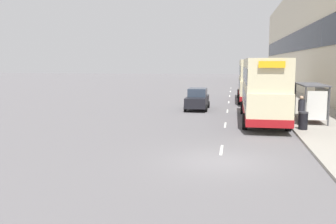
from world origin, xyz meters
The scene contains 16 objects.
ground_plane centered at (0.00, 0.00, 0.00)m, with size 220.00×220.00×0.00m, color #5B595B.
pavement centered at (6.50, 38.50, 0.07)m, with size 5.00×93.00×0.14m.
terrace_facade centered at (10.49, 38.50, 7.72)m, with size 3.10×93.00×15.45m.
lane_mark_0 centered at (0.00, 2.06, 0.01)m, with size 0.12×2.00×0.01m.
lane_mark_1 centered at (0.00, 9.13, 0.01)m, with size 0.12×2.00×0.01m.
lane_mark_2 centered at (0.00, 16.19, 0.01)m, with size 0.12×2.00×0.01m.
lane_mark_3 centered at (0.00, 23.26, 0.01)m, with size 0.12×2.00×0.01m.
lane_mark_4 centered at (0.00, 30.33, 0.01)m, with size 0.12×2.00×0.01m.
lane_mark_5 centered at (0.00, 37.39, 0.01)m, with size 0.12×2.00×0.01m.
lane_mark_6 centered at (0.00, 44.46, 0.01)m, with size 0.12×2.00×0.01m.
bus_shelter centered at (5.77, 10.75, 1.88)m, with size 1.60×4.20×2.48m.
double_decker_bus_near centered at (2.48, 11.04, 2.28)m, with size 2.85×10.85×4.30m.
double_decker_bus_ahead centered at (2.31, 24.56, 2.28)m, with size 2.85×10.85×4.30m.
car_0 centered at (-2.58, 16.80, 0.90)m, with size 1.93×4.44×1.83m.
pedestrian_1 centered at (4.68, 9.16, 1.08)m, with size 0.37×0.37×1.84m.
litter_bin centered at (4.55, 7.53, 0.67)m, with size 0.55×0.55×1.05m.
Camera 1 is at (0.52, -15.18, 4.09)m, focal length 40.00 mm.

